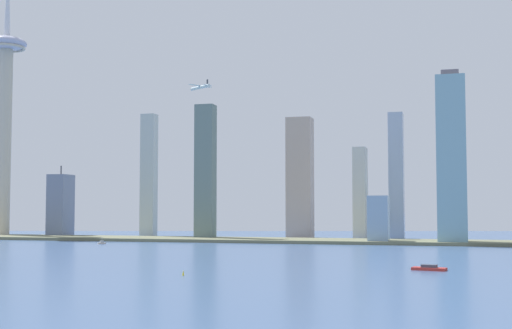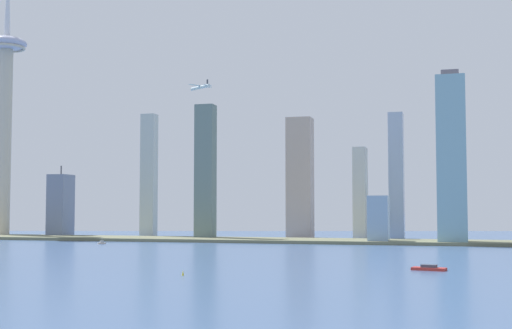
# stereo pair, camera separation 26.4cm
# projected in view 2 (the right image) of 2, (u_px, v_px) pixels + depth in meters

# --- Properties ---
(waterfront_pier) EXTENTS (912.72, 69.51, 2.97)m
(waterfront_pier) POSITION_uv_depth(u_px,v_px,m) (266.00, 240.00, 683.61)
(waterfront_pier) COLOR #686A4E
(waterfront_pier) RESTS_ON ground
(observation_tower) EXTENTS (45.42, 45.42, 331.82)m
(observation_tower) POSITION_uv_depth(u_px,v_px,m) (6.00, 93.00, 801.16)
(observation_tower) COLOR beige
(observation_tower) RESTS_ON ground
(skyscraper_0) EXTENTS (27.97, 24.39, 135.00)m
(skyscraper_0) POSITION_uv_depth(u_px,v_px,m) (300.00, 178.00, 781.09)
(skyscraper_0) COLOR #B5A091
(skyscraper_0) RESTS_ON ground
(skyscraper_2) EXTENTS (21.24, 26.08, 81.17)m
(skyscraper_2) POSITION_uv_depth(u_px,v_px,m) (61.00, 206.00, 785.87)
(skyscraper_2) COLOR slate
(skyscraper_2) RESTS_ON ground
(skyscraper_3) EXTENTS (19.65, 15.82, 141.53)m
(skyscraper_3) POSITION_uv_depth(u_px,v_px,m) (205.00, 172.00, 725.31)
(skyscraper_3) COLOR slate
(skyscraper_3) RESTS_ON ground
(skyscraper_4) EXTENTS (16.04, 13.18, 138.24)m
(skyscraper_4) POSITION_uv_depth(u_px,v_px,m) (149.00, 176.00, 773.99)
(skyscraper_4) COLOR #AFBBB7
(skyscraper_4) RESTS_ON ground
(skyscraper_5) EXTENTS (18.69, 23.91, 44.59)m
(skyscraper_5) POSITION_uv_depth(u_px,v_px,m) (379.00, 220.00, 643.14)
(skyscraper_5) COLOR #87A5BE
(skyscraper_5) RESTS_ON ground
(skyscraper_6) EXTENTS (13.02, 26.21, 96.01)m
(skyscraper_6) POSITION_uv_depth(u_px,v_px,m) (360.00, 194.00, 719.69)
(skyscraper_6) COLOR beige
(skyscraper_6) RESTS_ON ground
(skyscraper_7) EXTENTS (15.38, 21.70, 134.74)m
(skyscraper_7) POSITION_uv_depth(u_px,v_px,m) (396.00, 176.00, 739.25)
(skyscraper_7) COLOR #9FAEC6
(skyscraper_7) RESTS_ON ground
(skyscraper_10) EXTENTS (26.08, 26.55, 158.58)m
(skyscraper_10) POSITION_uv_depth(u_px,v_px,m) (451.00, 159.00, 629.64)
(skyscraper_10) COLOR #7BA8B6
(skyscraper_10) RESTS_ON ground
(boat_1) EXTENTS (18.94, 10.83, 3.08)m
(boat_1) POSITION_uv_depth(u_px,v_px,m) (429.00, 268.00, 369.79)
(boat_1) COLOR #B02E27
(boat_1) RESTS_ON ground
(boat_4) EXTENTS (6.16, 6.78, 6.83)m
(boat_4) POSITION_uv_depth(u_px,v_px,m) (102.00, 243.00, 639.31)
(boat_4) COLOR beige
(boat_4) RESTS_ON ground
(channel_buoy_0) EXTENTS (1.02, 1.02, 2.63)m
(channel_buoy_0) POSITION_uv_depth(u_px,v_px,m) (183.00, 273.00, 341.88)
(channel_buoy_0) COLOR yellow
(channel_buoy_0) RESTS_ON ground
(airplane) EXTENTS (28.68, 25.67, 8.46)m
(airplane) POSITION_uv_depth(u_px,v_px,m) (200.00, 87.00, 745.40)
(airplane) COLOR silver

